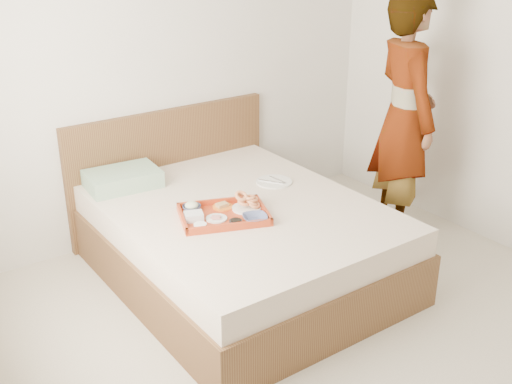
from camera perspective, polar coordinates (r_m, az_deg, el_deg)
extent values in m
cube|color=beige|center=(3.72, 8.98, -13.60)|extent=(3.50, 4.00, 0.01)
cube|color=silver|center=(4.69, -7.45, 11.86)|extent=(3.50, 0.01, 2.60)
cube|color=silver|center=(2.29, -22.03, -2.13)|extent=(0.01, 4.00, 2.60)
cube|color=brown|center=(4.18, -1.36, -4.57)|extent=(1.65, 2.00, 0.53)
cube|color=brown|center=(4.85, -7.84, 2.05)|extent=(1.65, 0.06, 0.95)
cube|color=#91B290|center=(4.43, -12.09, 1.20)|extent=(0.52, 0.37, 0.12)
cube|color=red|center=(3.89, -2.98, -2.04)|extent=(0.64, 0.55, 0.05)
cylinder|color=white|center=(3.97, -0.88, -1.49)|extent=(0.24, 0.24, 0.01)
imported|color=#161E4B|center=(3.81, -0.09, -2.41)|extent=(0.20, 0.20, 0.04)
cylinder|color=black|center=(3.77, -1.88, -2.80)|extent=(0.10, 0.10, 0.03)
cylinder|color=white|center=(3.85, -3.64, -2.44)|extent=(0.17, 0.17, 0.01)
cylinder|color=orange|center=(4.00, -3.06, -1.35)|extent=(0.17, 0.17, 0.01)
imported|color=#161E4B|center=(3.97, -5.89, -1.48)|extent=(0.15, 0.15, 0.04)
cube|color=silver|center=(3.84, -5.71, -2.24)|extent=(0.14, 0.13, 0.05)
cylinder|color=white|center=(3.74, -5.12, -3.11)|extent=(0.10, 0.10, 0.03)
cylinder|color=white|center=(4.42, 1.67, 0.95)|extent=(0.31, 0.31, 0.01)
imported|color=silver|center=(4.68, 13.42, 6.62)|extent=(0.66, 0.79, 1.84)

